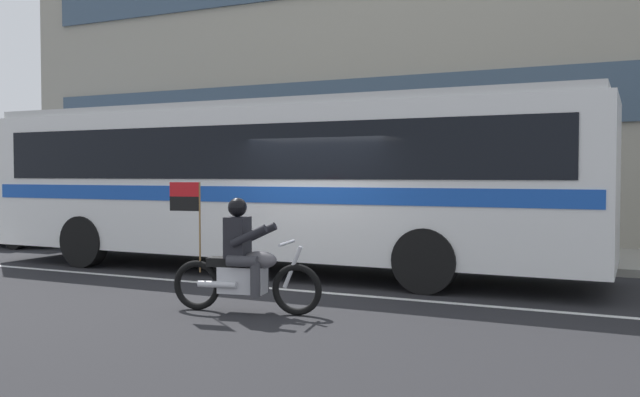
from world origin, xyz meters
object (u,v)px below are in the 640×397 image
object	(u,v)px
transit_bus	(275,174)
parked_sedan_curbside	(1,212)
fire_hydrant	(538,241)
motorcycle_with_rider	(244,264)

from	to	relation	value
transit_bus	parked_sedan_curbside	world-z (taller)	transit_bus
transit_bus	fire_hydrant	bearing A→B (deg)	31.98
transit_bus	parked_sedan_curbside	distance (m)	9.45
parked_sedan_curbside	fire_hydrant	bearing A→B (deg)	5.96
transit_bus	fire_hydrant	size ratio (longest dim) A/B	16.27
motorcycle_with_rider	fire_hydrant	distance (m)	7.13
transit_bus	motorcycle_with_rider	world-z (taller)	transit_bus
motorcycle_with_rider	fire_hydrant	bearing A→B (deg)	65.17
transit_bus	motorcycle_with_rider	bearing A→B (deg)	-67.07
fire_hydrant	parked_sedan_curbside	bearing A→B (deg)	-174.04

